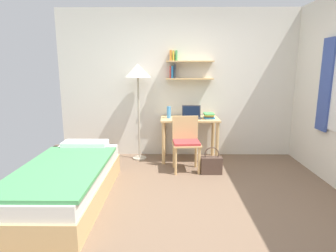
% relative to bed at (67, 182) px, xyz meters
% --- Properties ---
extents(ground_plane, '(5.28, 5.28, 0.00)m').
position_rel_bed_xyz_m(ground_plane, '(1.46, -0.11, -0.24)').
color(ground_plane, brown).
extents(wall_back, '(4.40, 0.27, 2.60)m').
position_rel_bed_xyz_m(wall_back, '(1.46, 1.91, 1.07)').
color(wall_back, silver).
rests_on(wall_back, ground_plane).
extents(bed, '(0.93, 2.02, 0.54)m').
position_rel_bed_xyz_m(bed, '(0.00, 0.00, 0.00)').
color(bed, tan).
rests_on(bed, ground_plane).
extents(desk, '(0.99, 0.57, 0.74)m').
position_rel_bed_xyz_m(desk, '(1.58, 1.59, 0.36)').
color(desk, tan).
rests_on(desk, ground_plane).
extents(desk_chair, '(0.46, 0.41, 0.85)m').
position_rel_bed_xyz_m(desk_chair, '(1.49, 1.08, 0.24)').
color(desk_chair, tan).
rests_on(desk_chair, ground_plane).
extents(standing_lamp, '(0.44, 0.44, 1.66)m').
position_rel_bed_xyz_m(standing_lamp, '(0.70, 1.62, 1.23)').
color(standing_lamp, '#B2A893').
rests_on(standing_lamp, ground_plane).
extents(laptop, '(0.33, 0.22, 0.21)m').
position_rel_bed_xyz_m(laptop, '(1.61, 1.61, 0.56)').
color(laptop, '#2D2D33').
rests_on(laptop, desk).
extents(water_bottle, '(0.07, 0.07, 0.20)m').
position_rel_bed_xyz_m(water_bottle, '(1.22, 1.58, 0.60)').
color(water_bottle, '#4C99DB').
rests_on(water_bottle, desk).
extents(book_stack, '(0.18, 0.24, 0.09)m').
position_rel_bed_xyz_m(book_stack, '(1.90, 1.57, 0.55)').
color(book_stack, '#3384C6').
rests_on(book_stack, desk).
extents(handbag, '(0.32, 0.13, 0.42)m').
position_rel_bed_xyz_m(handbag, '(1.87, 0.91, -0.10)').
color(handbag, '#4C382D').
rests_on(handbag, ground_plane).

